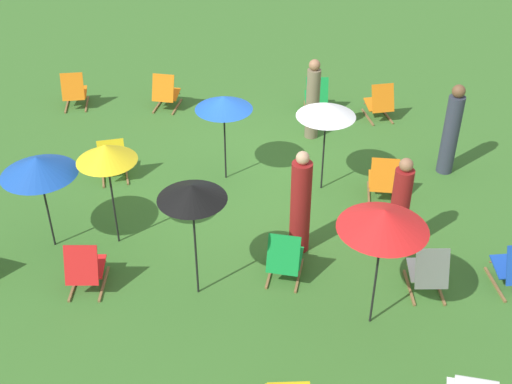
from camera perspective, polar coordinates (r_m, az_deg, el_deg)
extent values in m
plane|color=#386B28|center=(12.26, 0.25, 1.21)|extent=(40.00, 40.00, 0.00)
cube|color=olive|center=(14.69, 11.30, 6.54)|extent=(0.21, 0.75, 0.04)
cube|color=olive|center=(14.54, 9.67, 6.43)|extent=(0.21, 0.75, 0.04)
cube|color=orange|center=(14.58, 10.46, 7.54)|extent=(0.57, 0.53, 0.13)
cube|color=orange|center=(14.21, 10.98, 8.01)|extent=(0.52, 0.35, 0.57)
cylinder|color=olive|center=(14.78, 10.18, 7.65)|extent=(0.43, 0.13, 0.03)
cube|color=olive|center=(15.38, -14.48, 7.41)|extent=(0.17, 0.75, 0.04)
cube|color=olive|center=(15.45, -16.10, 7.26)|extent=(0.17, 0.75, 0.04)
cube|color=orange|center=(15.40, -15.40, 8.34)|extent=(0.55, 0.51, 0.13)
cube|color=orange|center=(15.01, -15.67, 8.80)|extent=(0.52, 0.33, 0.57)
cylinder|color=olive|center=(15.61, -15.29, 8.42)|extent=(0.44, 0.10, 0.03)
cube|color=olive|center=(10.07, 3.75, -7.26)|extent=(0.15, 0.76, 0.04)
cube|color=olive|center=(10.12, 1.27, -6.94)|extent=(0.15, 0.76, 0.04)
cube|color=#148C38|center=(10.01, 2.64, -5.64)|extent=(0.54, 0.50, 0.13)
cube|color=#148C38|center=(9.60, 2.39, -5.48)|extent=(0.51, 0.32, 0.57)
cylinder|color=olive|center=(10.20, 2.82, -5.24)|extent=(0.44, 0.10, 0.03)
cube|color=olive|center=(14.88, -6.88, 7.36)|extent=(0.14, 0.76, 0.04)
cube|color=olive|center=(15.01, -8.51, 7.47)|extent=(0.14, 0.76, 0.04)
cube|color=orange|center=(14.92, -7.66, 8.45)|extent=(0.53, 0.49, 0.13)
cube|color=orange|center=(14.55, -8.09, 8.93)|extent=(0.51, 0.31, 0.57)
cylinder|color=olive|center=(15.12, -7.42, 8.54)|extent=(0.44, 0.09, 0.03)
cube|color=olive|center=(10.17, -13.08, -7.78)|extent=(0.07, 0.76, 0.04)
cube|color=olive|center=(10.28, -15.49, -7.70)|extent=(0.07, 0.76, 0.04)
cube|color=red|center=(10.14, -14.37, -6.30)|extent=(0.50, 0.46, 0.13)
cube|color=red|center=(9.74, -14.97, -6.19)|extent=(0.49, 0.27, 0.57)
cylinder|color=olive|center=(10.33, -14.09, -5.88)|extent=(0.44, 0.05, 0.03)
cube|color=olive|center=(12.02, 11.84, -0.27)|extent=(0.09, 0.76, 0.04)
cube|color=olive|center=(11.98, 9.76, -0.13)|extent=(0.09, 0.76, 0.04)
cube|color=orange|center=(11.94, 10.91, 1.07)|extent=(0.51, 0.47, 0.13)
cube|color=orange|center=(11.54, 11.12, 1.42)|extent=(0.50, 0.28, 0.57)
cylinder|color=olive|center=(12.15, 10.84, 1.30)|extent=(0.44, 0.06, 0.03)
cube|color=olive|center=(10.53, 20.05, -7.55)|extent=(0.15, 0.76, 0.04)
cube|color=#1947B7|center=(10.54, 21.19, -6.03)|extent=(0.54, 0.50, 0.13)
cylinder|color=olive|center=(10.71, 20.69, -5.64)|extent=(0.44, 0.09, 0.03)
cube|color=olive|center=(12.60, -11.18, 1.58)|extent=(0.24, 0.74, 0.04)
cube|color=olive|center=(12.61, -13.16, 1.33)|extent=(0.24, 0.74, 0.04)
cube|color=yellow|center=(12.56, -12.33, 2.66)|extent=(0.58, 0.55, 0.13)
cube|color=yellow|center=(12.16, -12.42, 3.07)|extent=(0.53, 0.37, 0.57)
cylinder|color=olive|center=(12.77, -12.33, 2.85)|extent=(0.43, 0.15, 0.03)
cube|color=olive|center=(10.23, 15.58, -7.98)|extent=(0.08, 0.76, 0.04)
cube|color=olive|center=(10.12, 13.17, -8.08)|extent=(0.08, 0.76, 0.04)
cube|color=white|center=(10.08, 14.46, -6.59)|extent=(0.50, 0.46, 0.13)
cube|color=white|center=(9.68, 15.08, -6.48)|extent=(0.49, 0.27, 0.57)
cylinder|color=olive|center=(10.27, 14.16, -6.16)|extent=(0.44, 0.05, 0.03)
cube|color=olive|center=(14.75, 6.04, 7.16)|extent=(0.05, 0.76, 0.04)
cube|color=olive|center=(14.72, 4.32, 7.20)|extent=(0.05, 0.76, 0.04)
cube|color=#148C38|center=(14.71, 5.21, 8.23)|extent=(0.49, 0.44, 0.13)
cube|color=#148C38|center=(14.32, 5.33, 8.71)|extent=(0.49, 0.26, 0.57)
cylinder|color=olive|center=(14.92, 5.15, 8.33)|extent=(0.44, 0.04, 0.03)
cylinder|color=black|center=(8.88, 10.46, -6.66)|extent=(0.03, 0.03, 1.89)
cone|color=red|center=(8.37, 11.04, -2.34)|extent=(1.18, 1.18, 0.29)
cylinder|color=black|center=(11.61, 5.91, 3.85)|extent=(0.03, 0.03, 1.69)
cone|color=white|center=(11.25, 6.13, 7.14)|extent=(1.03, 1.03, 0.25)
cylinder|color=black|center=(11.88, -2.73, 4.63)|extent=(0.03, 0.03, 1.65)
cone|color=#194CB2|center=(11.54, -2.82, 7.77)|extent=(1.02, 1.02, 0.24)
cylinder|color=black|center=(9.25, -5.31, -4.36)|extent=(0.03, 0.03, 1.87)
cone|color=black|center=(8.75, -5.60, -0.02)|extent=(0.96, 0.96, 0.22)
cylinder|color=black|center=(10.44, -12.38, -0.34)|extent=(0.03, 0.03, 1.78)
cone|color=yellow|center=(10.03, -12.91, 3.35)|extent=(0.92, 0.92, 0.27)
cylinder|color=black|center=(10.68, -17.77, -0.97)|extent=(0.03, 0.03, 1.62)
cone|color=#194CB2|center=(10.32, -18.43, 2.18)|extent=(1.16, 1.16, 0.29)
cylinder|color=maroon|center=(10.33, 12.34, -1.69)|extent=(0.37, 0.37, 1.51)
sphere|color=#936647|center=(9.87, 12.93, 2.31)|extent=(0.21, 0.21, 0.21)
cylinder|color=maroon|center=(10.14, 3.88, -1.34)|extent=(0.45, 0.45, 1.60)
sphere|color=tan|center=(9.65, 4.08, 2.97)|extent=(0.20, 0.20, 0.20)
cylinder|color=#333847|center=(12.61, 16.54, 4.77)|extent=(0.42, 0.42, 1.55)
sphere|color=brown|center=(12.22, 17.21, 8.36)|extent=(0.24, 0.24, 0.24)
cylinder|color=#72664C|center=(13.34, 4.94, 7.63)|extent=(0.38, 0.38, 1.48)
sphere|color=#936647|center=(12.99, 5.12, 10.94)|extent=(0.22, 0.22, 0.22)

